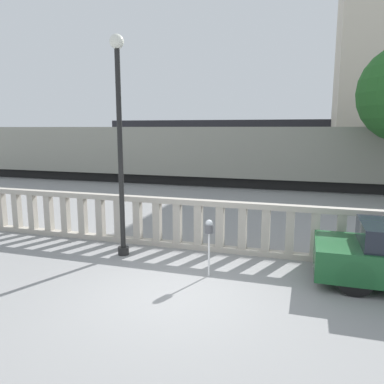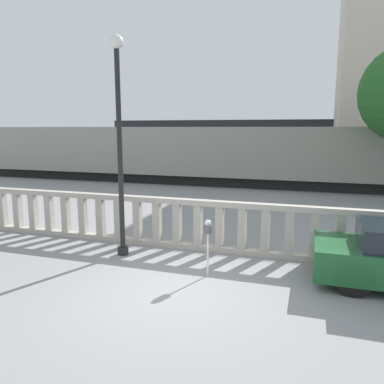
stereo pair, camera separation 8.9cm
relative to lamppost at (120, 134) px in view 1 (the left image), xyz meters
The scene contains 6 objects.
ground_plane 4.02m from the lamppost, 41.69° to the right, with size 160.00×160.00×0.00m, color gray.
balustrade 3.23m from the lamppost, 25.99° to the left, with size 16.34×0.24×1.33m.
lamppost is the anchor object (origin of this frame).
parking_meter 3.22m from the lamppost, 16.33° to the right, with size 0.18×0.18×1.25m.
train_near 12.85m from the lamppost, 98.69° to the left, with size 26.46×3.19×3.81m.
train_far 25.89m from the lamppost, 91.31° to the left, with size 26.16×2.60×4.45m.
Camera 1 is at (2.35, -6.37, 3.16)m, focal length 35.00 mm.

